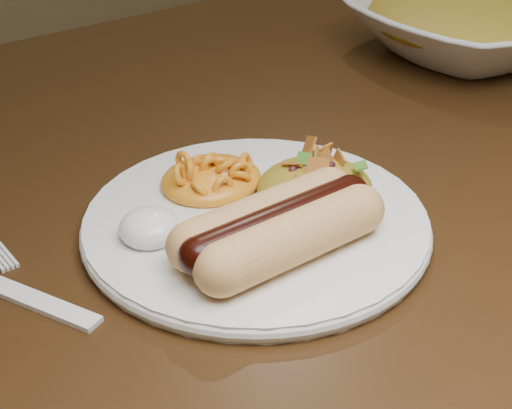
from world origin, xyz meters
TOP-DOWN VIEW (x-y plane):
  - table at (0.00, 0.00)m, footprint 1.60×0.90m
  - plate at (0.02, -0.07)m, footprint 0.34×0.34m
  - hotdog at (0.01, -0.12)m, footprint 0.14×0.07m
  - mac_and_cheese at (0.02, -0.01)m, footprint 0.10×0.10m
  - sour_cream at (-0.05, -0.05)m, footprint 0.06×0.06m
  - taco_salad at (0.08, -0.07)m, footprint 0.09×0.09m
  - fork at (-0.15, -0.06)m, footprint 0.08×0.15m
  - serving_bowl at (0.45, 0.09)m, footprint 0.27×0.27m
  - bowl_filling at (0.45, 0.09)m, footprint 0.25×0.25m

SIDE VIEW (x-z plane):
  - table at x=0.00m, z-range 0.28..1.03m
  - fork at x=-0.15m, z-range 0.75..0.75m
  - plate at x=0.02m, z-range 0.75..0.76m
  - sour_cream at x=-0.05m, z-range 0.76..0.79m
  - taco_salad at x=0.08m, z-range 0.76..0.80m
  - mac_and_cheese at x=0.02m, z-range 0.76..0.80m
  - serving_bowl at x=0.45m, z-range 0.75..0.81m
  - hotdog at x=0.01m, z-range 0.76..0.80m
  - bowl_filling at x=0.45m, z-range 0.77..0.83m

